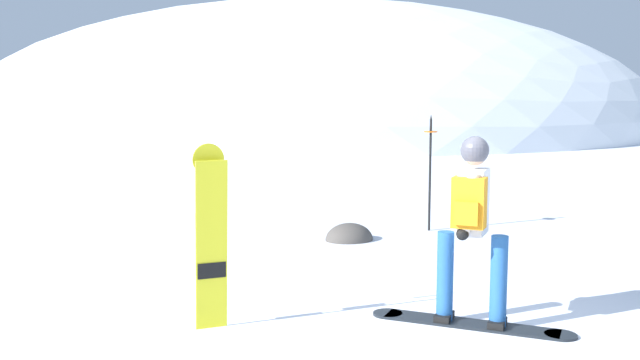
{
  "coord_description": "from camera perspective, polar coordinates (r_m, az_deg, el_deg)",
  "views": [
    {
      "loc": [
        -3.19,
        -4.86,
        2.09
      ],
      "look_at": [
        0.17,
        3.42,
        1.0
      ],
      "focal_mm": 40.08,
      "sensor_mm": 36.0,
      "label": 1
    }
  ],
  "objects": [
    {
      "name": "snowboarder_main",
      "position": [
        6.47,
        12.05,
        -3.62
      ],
      "size": [
        1.38,
        1.38,
        1.71
      ],
      "color": "black",
      "rests_on": "ground"
    },
    {
      "name": "ground_plane",
      "position": [
        6.18,
        10.83,
        -12.94
      ],
      "size": [
        300.0,
        300.0,
        0.0
      ],
      "primitive_type": "plane",
      "color": "white"
    },
    {
      "name": "rock_dark",
      "position": [
        10.26,
        2.35,
        -4.81
      ],
      "size": [
        0.7,
        0.59,
        0.49
      ],
      "color": "#4C4742",
      "rests_on": "ground"
    },
    {
      "name": "spare_snowboard",
      "position": [
        6.35,
        -8.71,
        -4.45
      ],
      "size": [
        0.28,
        0.15,
        1.66
      ],
      "color": "yellow",
      "rests_on": "ground"
    },
    {
      "name": "piste_marker_near",
      "position": [
        10.94,
        8.79,
        1.23
      ],
      "size": [
        0.2,
        0.2,
        1.77
      ],
      "color": "black",
      "rests_on": "ground"
    },
    {
      "name": "ridge_peak_main",
      "position": [
        40.49,
        -0.06,
        3.98
      ],
      "size": [
        38.14,
        34.32,
        14.08
      ],
      "color": "white",
      "rests_on": "ground"
    }
  ]
}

